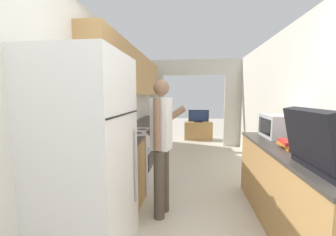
{
  "coord_description": "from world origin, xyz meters",
  "views": [
    {
      "loc": [
        -0.09,
        -1.15,
        1.48
      ],
      "look_at": [
        -0.56,
        3.14,
        1.0
      ],
      "focal_mm": 22.0,
      "sensor_mm": 36.0,
      "label": 1
    }
  ],
  "objects_px": {
    "person": "(161,144)",
    "tv_cabinet": "(198,131)",
    "refrigerator": "(88,159)",
    "book_stack": "(292,145)",
    "range_oven": "(133,158)",
    "suitcase": "(330,152)",
    "microwave": "(280,126)",
    "television": "(199,116)"
  },
  "relations": [
    {
      "from": "microwave",
      "to": "book_stack",
      "type": "xyz_separation_m",
      "value": [
        -0.11,
        -0.61,
        -0.11
      ]
    },
    {
      "from": "range_oven",
      "to": "book_stack",
      "type": "bearing_deg",
      "value": -24.06
    },
    {
      "from": "refrigerator",
      "to": "book_stack",
      "type": "relative_size",
      "value": 5.65
    },
    {
      "from": "range_oven",
      "to": "book_stack",
      "type": "distance_m",
      "value": 2.28
    },
    {
      "from": "refrigerator",
      "to": "suitcase",
      "type": "bearing_deg",
      "value": -1.45
    },
    {
      "from": "microwave",
      "to": "tv_cabinet",
      "type": "height_order",
      "value": "microwave"
    },
    {
      "from": "refrigerator",
      "to": "television",
      "type": "distance_m",
      "value": 5.29
    },
    {
      "from": "person",
      "to": "suitcase",
      "type": "xyz_separation_m",
      "value": [
        1.39,
        -0.77,
        0.16
      ]
    },
    {
      "from": "range_oven",
      "to": "tv_cabinet",
      "type": "distance_m",
      "value": 3.88
    },
    {
      "from": "range_oven",
      "to": "microwave",
      "type": "relative_size",
      "value": 2.03
    },
    {
      "from": "refrigerator",
      "to": "range_oven",
      "type": "relative_size",
      "value": 1.76
    },
    {
      "from": "refrigerator",
      "to": "television",
      "type": "xyz_separation_m",
      "value": [
        1.17,
        5.16,
        -0.13
      ]
    },
    {
      "from": "refrigerator",
      "to": "book_stack",
      "type": "xyz_separation_m",
      "value": [
        2.0,
        0.61,
        0.03
      ]
    },
    {
      "from": "microwave",
      "to": "tv_cabinet",
      "type": "xyz_separation_m",
      "value": [
        -0.93,
        3.97,
        -0.76
      ]
    },
    {
      "from": "range_oven",
      "to": "person",
      "type": "relative_size",
      "value": 0.63
    },
    {
      "from": "person",
      "to": "television",
      "type": "height_order",
      "value": "person"
    },
    {
      "from": "person",
      "to": "book_stack",
      "type": "distance_m",
      "value": 1.44
    },
    {
      "from": "refrigerator",
      "to": "person",
      "type": "distance_m",
      "value": 0.91
    },
    {
      "from": "person",
      "to": "microwave",
      "type": "relative_size",
      "value": 3.24
    },
    {
      "from": "person",
      "to": "range_oven",
      "type": "bearing_deg",
      "value": 48.99
    },
    {
      "from": "refrigerator",
      "to": "book_stack",
      "type": "height_order",
      "value": "refrigerator"
    },
    {
      "from": "person",
      "to": "tv_cabinet",
      "type": "height_order",
      "value": "person"
    },
    {
      "from": "person",
      "to": "suitcase",
      "type": "height_order",
      "value": "person"
    },
    {
      "from": "microwave",
      "to": "television",
      "type": "relative_size",
      "value": 0.77
    },
    {
      "from": "person",
      "to": "suitcase",
      "type": "bearing_deg",
      "value": -106.6
    },
    {
      "from": "range_oven",
      "to": "book_stack",
      "type": "relative_size",
      "value": 3.22
    },
    {
      "from": "suitcase",
      "to": "book_stack",
      "type": "height_order",
      "value": "suitcase"
    },
    {
      "from": "refrigerator",
      "to": "television",
      "type": "bearing_deg",
      "value": 77.18
    },
    {
      "from": "microwave",
      "to": "tv_cabinet",
      "type": "bearing_deg",
      "value": 103.23
    },
    {
      "from": "suitcase",
      "to": "tv_cabinet",
      "type": "xyz_separation_m",
      "value": [
        -0.77,
        5.25,
        -0.76
      ]
    },
    {
      "from": "range_oven",
      "to": "television",
      "type": "relative_size",
      "value": 1.57
    },
    {
      "from": "refrigerator",
      "to": "microwave",
      "type": "distance_m",
      "value": 2.44
    },
    {
      "from": "suitcase",
      "to": "television",
      "type": "distance_m",
      "value": 5.27
    },
    {
      "from": "refrigerator",
      "to": "suitcase",
      "type": "height_order",
      "value": "refrigerator"
    },
    {
      "from": "television",
      "to": "suitcase",
      "type": "bearing_deg",
      "value": -81.53
    },
    {
      "from": "range_oven",
      "to": "television",
      "type": "distance_m",
      "value": 3.85
    },
    {
      "from": "book_stack",
      "to": "television",
      "type": "xyz_separation_m",
      "value": [
        -0.82,
        4.54,
        -0.16
      ]
    },
    {
      "from": "refrigerator",
      "to": "tv_cabinet",
      "type": "height_order",
      "value": "refrigerator"
    },
    {
      "from": "book_stack",
      "to": "tv_cabinet",
      "type": "height_order",
      "value": "book_stack"
    },
    {
      "from": "range_oven",
      "to": "person",
      "type": "height_order",
      "value": "person"
    },
    {
      "from": "tv_cabinet",
      "to": "television",
      "type": "xyz_separation_m",
      "value": [
        -0.0,
        -0.04,
        0.49
      ]
    },
    {
      "from": "person",
      "to": "tv_cabinet",
      "type": "distance_m",
      "value": 4.56
    }
  ]
}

